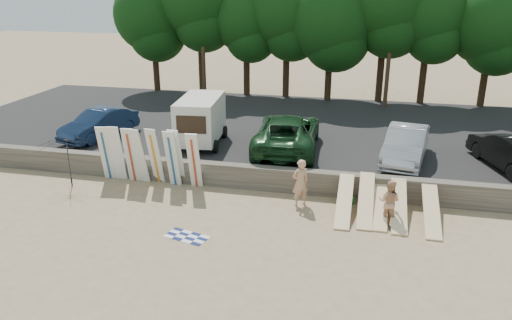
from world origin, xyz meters
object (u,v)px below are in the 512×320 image
at_px(car_2, 406,145).
at_px(beachgoer_a, 300,183).
at_px(box_trailer, 200,118).
at_px(car_3, 512,151).
at_px(car_1, 287,133).
at_px(beachgoer_b, 389,202).
at_px(car_0, 99,124).
at_px(beach_umbrella, 68,162).
at_px(cooler, 349,200).

bearing_deg(car_2, beachgoer_a, -125.19).
height_order(box_trailer, car_3, box_trailer).
bearing_deg(car_2, car_1, -175.28).
distance_m(car_1, beachgoer_b, 7.06).
distance_m(car_0, car_1, 9.67).
distance_m(car_0, car_2, 15.04).
bearing_deg(car_2, car_3, 10.40).
relative_size(car_1, beachgoer_a, 3.18).
relative_size(car_3, beachgoer_b, 2.91).
bearing_deg(box_trailer, beach_umbrella, -137.71).
bearing_deg(car_3, car_2, -17.19).
relative_size(car_3, beach_umbrella, 1.94).
bearing_deg(beachgoer_a, beachgoer_b, 133.51).
bearing_deg(cooler, beach_umbrella, 166.06).
height_order(car_1, beachgoer_b, car_1).
bearing_deg(beachgoer_b, beach_umbrella, 13.92).
height_order(box_trailer, car_0, box_trailer).
bearing_deg(car_0, car_1, 17.45).
bearing_deg(car_1, beachgoer_b, 127.56).
height_order(car_0, beach_umbrella, beach_umbrella).
height_order(car_3, beach_umbrella, car_3).
distance_m(car_3, beachgoer_a, 9.46).
height_order(car_1, cooler, car_1).
height_order(car_0, car_3, car_3).
distance_m(car_3, beach_umbrella, 18.82).
xyz_separation_m(beachgoer_a, beachgoer_b, (3.33, -0.71, -0.14)).
bearing_deg(car_1, box_trailer, -2.20).
xyz_separation_m(car_1, beachgoer_b, (4.62, -5.29, -0.73)).
distance_m(car_1, beachgoer_a, 4.80).
height_order(car_2, beachgoer_b, car_2).
xyz_separation_m(box_trailer, cooler, (7.42, -3.87, -1.84)).
relative_size(beachgoer_a, cooler, 5.03).
xyz_separation_m(beachgoer_a, beach_umbrella, (-9.82, -0.29, 0.15)).
bearing_deg(beachgoer_b, car_2, -83.11).
distance_m(car_1, cooler, 5.26).
bearing_deg(beachgoer_b, car_0, -3.72).
xyz_separation_m(car_1, beach_umbrella, (-8.53, -4.87, -0.44)).
relative_size(box_trailer, beachgoer_b, 2.34).
bearing_deg(box_trailer, car_1, -4.52).
bearing_deg(car_3, car_1, -20.33).
bearing_deg(car_0, box_trailer, 17.51).
relative_size(beachgoer_b, beach_umbrella, 0.67).
bearing_deg(beach_umbrella, cooler, 4.41).
xyz_separation_m(box_trailer, beachgoer_a, (5.55, -4.48, -1.05)).
relative_size(car_1, beach_umbrella, 2.48).
height_order(beachgoer_a, beachgoer_b, beachgoer_a).
bearing_deg(car_2, box_trailer, -172.57).
bearing_deg(car_1, car_0, -2.12).
xyz_separation_m(box_trailer, car_3, (14.00, -0.27, -0.52)).
xyz_separation_m(car_0, cooler, (12.82, -3.73, -1.26)).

